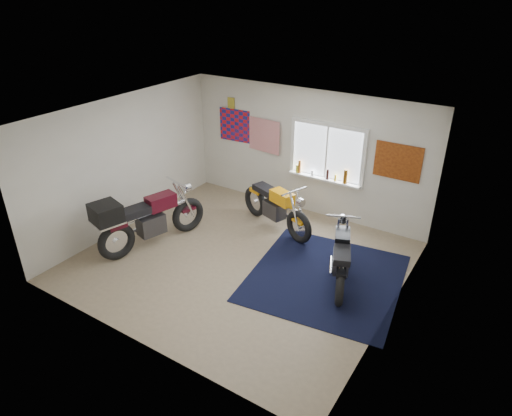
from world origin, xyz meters
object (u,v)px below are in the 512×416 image
Objects in this scene: yellow_triumph at (276,208)px; maroon_tourer at (144,219)px; navy_rug at (325,278)px; black_chrome_bike at (341,258)px.

yellow_triumph is 2.63m from maroon_tourer.
navy_rug is 1.30× the size of yellow_triumph.
maroon_tourer is (-1.71, -2.00, 0.14)m from yellow_triumph.
black_chrome_bike is at bearing -7.82° from yellow_triumph.
navy_rug is at bearing -13.18° from yellow_triumph.
navy_rug is at bearing 92.41° from black_chrome_bike.
navy_rug is 0.48m from black_chrome_bike.
yellow_triumph is at bearing 39.52° from black_chrome_bike.
black_chrome_bike is (1.85, -0.98, -0.03)m from yellow_triumph.
yellow_triumph is 2.09m from black_chrome_bike.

